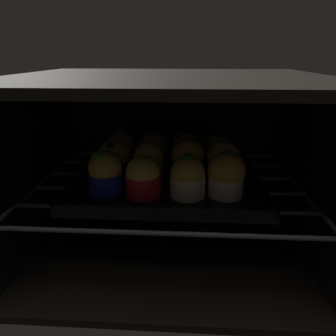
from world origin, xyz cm
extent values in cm
cube|color=black|center=(0.00, 22.00, -0.75)|extent=(59.00, 47.00, 1.50)
cube|color=black|center=(0.00, 22.00, 34.75)|extent=(59.00, 47.00, 1.50)
cube|color=black|center=(0.00, 44.75, 17.00)|extent=(59.00, 1.50, 34.00)
cube|color=black|center=(-28.75, 22.00, 17.00)|extent=(1.50, 47.00, 34.00)
cube|color=black|center=(28.75, 22.00, 17.00)|extent=(1.50, 47.00, 34.00)
cylinder|color=#4C494C|center=(0.00, 3.00, 13.60)|extent=(54.00, 0.80, 0.80)
cylinder|color=#4C494C|center=(0.00, 10.60, 13.60)|extent=(54.00, 0.80, 0.80)
cylinder|color=#4C494C|center=(0.00, 18.20, 13.60)|extent=(54.00, 0.80, 0.80)
cylinder|color=#4C494C|center=(0.00, 25.80, 13.60)|extent=(54.00, 0.80, 0.80)
cylinder|color=#4C494C|center=(0.00, 33.40, 13.60)|extent=(54.00, 0.80, 0.80)
cylinder|color=#4C494C|center=(0.00, 41.00, 13.60)|extent=(54.00, 0.80, 0.80)
cylinder|color=#4C494C|center=(-27.00, 22.00, 13.60)|extent=(0.80, 42.00, 0.80)
cylinder|color=#4C494C|center=(27.00, 22.00, 13.60)|extent=(0.80, 42.00, 0.80)
cube|color=black|center=(0.00, 20.62, 14.60)|extent=(36.78, 29.48, 1.20)
cube|color=black|center=(0.00, 6.29, 15.70)|extent=(36.78, 0.80, 1.00)
cube|color=black|center=(0.00, 34.96, 15.70)|extent=(36.78, 0.80, 1.00)
cube|color=black|center=(-17.99, 20.62, 15.70)|extent=(0.80, 29.48, 1.00)
cube|color=black|center=(17.99, 20.62, 15.70)|extent=(0.80, 29.48, 1.00)
cylinder|color=#1928B7|center=(-10.95, 13.71, 17.12)|extent=(6.30, 6.30, 3.85)
sphere|color=gold|center=(-10.95, 13.71, 19.98)|extent=(6.16, 6.16, 6.16)
sphere|color=#28702D|center=(-11.92, 12.73, 22.43)|extent=(2.08, 2.08, 2.08)
cylinder|color=red|center=(-4.02, 12.98, 17.12)|extent=(6.30, 6.30, 3.85)
sphere|color=#DBBC60|center=(-4.02, 12.98, 19.54)|extent=(6.05, 6.05, 6.05)
sphere|color=#1E6023|center=(-3.29, 13.46, 21.48)|extent=(1.97, 1.97, 1.97)
cylinder|color=silver|center=(3.93, 13.09, 17.12)|extent=(6.30, 6.30, 3.85)
sphere|color=gold|center=(3.93, 13.09, 19.52)|extent=(6.08, 6.08, 6.08)
sphere|color=#28702D|center=(3.92, 13.07, 21.78)|extent=(2.53, 2.53, 2.53)
cylinder|color=silver|center=(10.73, 13.72, 17.12)|extent=(6.30, 6.30, 3.85)
sphere|color=gold|center=(10.73, 13.72, 19.93)|extent=(6.73, 6.73, 6.73)
sphere|color=#1E6023|center=(10.74, 13.72, 22.44)|extent=(2.44, 2.44, 2.44)
cylinder|color=#7A238C|center=(-10.77, 20.41, 17.12)|extent=(6.30, 6.30, 3.85)
sphere|color=gold|center=(-10.77, 20.41, 20.02)|extent=(6.52, 6.52, 6.52)
sphere|color=#19511E|center=(-10.95, 19.14, 22.03)|extent=(2.27, 2.27, 2.27)
cylinder|color=silver|center=(-3.98, 20.69, 17.12)|extent=(6.30, 6.30, 3.85)
sphere|color=#E0CC7A|center=(-3.98, 20.69, 19.69)|extent=(6.21, 6.21, 6.21)
sphere|color=#28702D|center=(-5.14, 20.03, 21.51)|extent=(1.80, 1.80, 1.80)
cylinder|color=#1928B7|center=(3.98, 20.44, 17.12)|extent=(6.30, 6.30, 3.85)
sphere|color=gold|center=(3.98, 20.44, 20.38)|extent=(6.79, 6.79, 6.79)
sphere|color=#19511E|center=(3.25, 20.24, 22.57)|extent=(2.50, 2.50, 2.50)
cylinder|color=#7A238C|center=(10.88, 20.37, 17.12)|extent=(6.30, 6.30, 3.85)
sphere|color=#DBBC60|center=(10.88, 20.37, 20.04)|extent=(6.67, 6.67, 6.67)
cylinder|color=silver|center=(-11.17, 28.11, 17.12)|extent=(6.30, 6.30, 3.85)
sphere|color=#E0CC7A|center=(-11.17, 28.11, 19.87)|extent=(6.19, 6.19, 6.19)
sphere|color=#28702D|center=(-12.20, 28.08, 21.71)|extent=(2.32, 2.32, 2.32)
cylinder|color=#1928B7|center=(-3.72, 27.72, 17.12)|extent=(6.30, 6.30, 3.85)
sphere|color=gold|center=(-3.72, 27.72, 19.93)|extent=(6.37, 6.37, 6.37)
sphere|color=#19511E|center=(-3.76, 29.13, 22.04)|extent=(2.49, 2.49, 2.49)
cylinder|color=#7A238C|center=(3.75, 28.33, 17.12)|extent=(6.30, 6.30, 3.85)
sphere|color=#DBBC60|center=(3.75, 28.33, 19.77)|extent=(6.22, 6.22, 6.22)
sphere|color=#1E6023|center=(2.50, 27.86, 21.98)|extent=(2.30, 2.30, 2.30)
cylinder|color=#1928B7|center=(10.60, 28.09, 17.12)|extent=(6.30, 6.30, 3.85)
sphere|color=#E0CC7A|center=(10.60, 28.09, 19.58)|extent=(6.15, 6.15, 6.15)
sphere|color=#28702D|center=(9.77, 27.76, 21.30)|extent=(1.93, 1.93, 1.93)
camera|label=1|loc=(3.24, -35.60, 39.18)|focal=31.85mm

